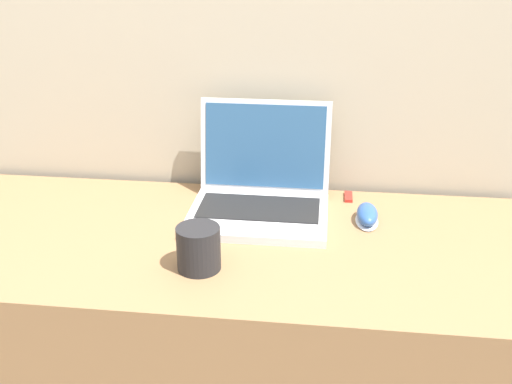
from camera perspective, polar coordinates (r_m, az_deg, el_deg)
name	(u,v)px	position (r m, az deg, el deg)	size (l,w,h in m)	color
desk	(222,361)	(1.58, -3.26, -15.79)	(1.49, 0.62, 0.71)	#936D47
laptop	(261,190)	(1.49, 0.44, 0.17)	(0.34, 0.31, 0.26)	silver
drink_cup	(199,247)	(1.24, -5.50, -5.27)	(0.09, 0.09, 0.09)	#232326
computer_mouse	(367,215)	(1.47, 10.54, -2.18)	(0.05, 0.11, 0.04)	white
usb_stick	(348,197)	(1.60, 8.80, -0.44)	(0.02, 0.06, 0.01)	#B2261E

